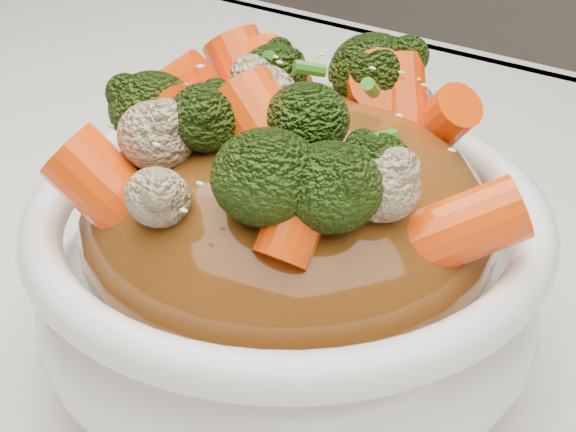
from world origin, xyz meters
The scene contains 8 objects.
tablecloth centered at (0.00, 0.00, 0.73)m, with size 1.20×0.80×0.04m, color silver.
bowl centered at (0.01, 0.01, 0.79)m, with size 0.21×0.21×0.08m, color white, non-canonical shape.
sauce_base centered at (0.01, 0.01, 0.82)m, with size 0.17×0.17×0.09m, color brown.
carrots centered at (0.01, 0.01, 0.88)m, with size 0.17×0.17×0.05m, color #FF4B08, non-canonical shape.
broccoli centered at (0.01, 0.01, 0.88)m, with size 0.17×0.17×0.04m, color black, non-canonical shape.
cauliflower centered at (0.01, 0.01, 0.88)m, with size 0.17×0.17×0.04m, color tan, non-canonical shape.
scallions centered at (0.01, 0.01, 0.88)m, with size 0.13×0.13×0.02m, color #2F7A1C, non-canonical shape.
sesame_seeds centered at (0.01, 0.01, 0.88)m, with size 0.15×0.15×0.01m, color beige, non-canonical shape.
Camera 1 is at (0.18, -0.24, 1.01)m, focal length 55.00 mm.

